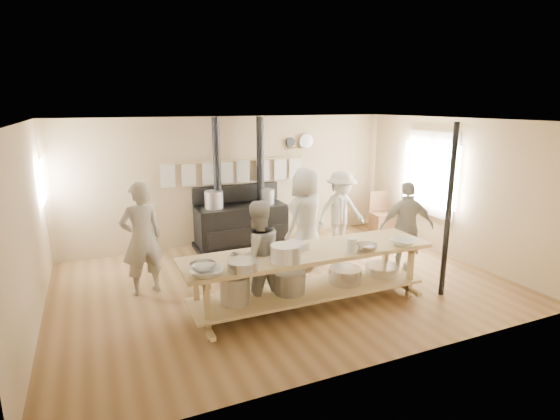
{
  "coord_description": "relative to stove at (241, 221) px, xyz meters",
  "views": [
    {
      "loc": [
        -2.69,
        -6.04,
        2.84
      ],
      "look_at": [
        0.03,
        0.2,
        1.18
      ],
      "focal_mm": 28.0,
      "sensor_mm": 36.0,
      "label": 1
    }
  ],
  "objects": [
    {
      "name": "ground",
      "position": [
        0.01,
        -2.12,
        -0.52
      ],
      "size": [
        7.0,
        7.0,
        0.0
      ],
      "primitive_type": "plane",
      "color": "brown",
      "rests_on": "ground"
    },
    {
      "name": "back_wall_shelf",
      "position": [
        1.47,
        0.32,
        1.48
      ],
      "size": [
        0.63,
        0.14,
        0.32
      ],
      "color": "tan",
      "rests_on": "ground"
    },
    {
      "name": "bowl_white_b",
      "position": [
        1.37,
        -3.35,
        0.37
      ],
      "size": [
        0.49,
        0.49,
        0.09
      ],
      "primitive_type": "imported",
      "rotation": [
        0.0,
        0.0,
        2.01
      ],
      "color": "white",
      "rests_on": "prep_table"
    },
    {
      "name": "cook_right",
      "position": [
        2.18,
        -2.44,
        0.27
      ],
      "size": [
        1.0,
        0.67,
        1.58
      ],
      "primitive_type": "imported",
      "rotation": [
        0.0,
        0.0,
        2.81
      ],
      "color": "#A19F8F",
      "rests_on": "ground"
    },
    {
      "name": "support_post",
      "position": [
        2.06,
        -3.47,
        0.78
      ],
      "size": [
        0.08,
        0.08,
        2.6
      ],
      "primitive_type": "cylinder",
      "color": "black",
      "rests_on": "ground"
    },
    {
      "name": "bowl_steel_b",
      "position": [
        0.73,
        -3.35,
        0.38
      ],
      "size": [
        0.34,
        0.34,
        0.1
      ],
      "primitive_type": "imported",
      "rotation": [
        0.0,
        0.0,
        3.06
      ],
      "color": "silver",
      "rests_on": "prep_table"
    },
    {
      "name": "bowl_white_a",
      "position": [
        -1.54,
        -3.35,
        0.38
      ],
      "size": [
        0.5,
        0.5,
        0.1
      ],
      "primitive_type": "imported",
      "rotation": [
        0.0,
        0.0,
        -0.33
      ],
      "color": "white",
      "rests_on": "prep_table"
    },
    {
      "name": "room_shell",
      "position": [
        0.01,
        -2.12,
        1.1
      ],
      "size": [
        7.0,
        7.0,
        7.0
      ],
      "color": "tan",
      "rests_on": "ground"
    },
    {
      "name": "window_right",
      "position": [
        3.48,
        -1.52,
        0.98
      ],
      "size": [
        0.09,
        1.5,
        1.65
      ],
      "color": "beige",
      "rests_on": "ground"
    },
    {
      "name": "cook_center",
      "position": [
        0.67,
        -1.59,
        0.37
      ],
      "size": [
        1.04,
        0.92,
        1.79
      ],
      "primitive_type": "imported",
      "rotation": [
        0.0,
        0.0,
        3.64
      ],
      "color": "#A19F8F",
      "rests_on": "ground"
    },
    {
      "name": "bowl_steel_a",
      "position": [
        -1.54,
        -3.18,
        0.38
      ],
      "size": [
        0.42,
        0.42,
        0.1
      ],
      "primitive_type": "imported",
      "rotation": [
        0.0,
        0.0,
        1.18
      ],
      "color": "silver",
      "rests_on": "prep_table"
    },
    {
      "name": "roasting_pan",
      "position": [
        -0.25,
        -2.94,
        0.38
      ],
      "size": [
        0.55,
        0.47,
        0.1
      ],
      "primitive_type": "cube",
      "rotation": [
        0.0,
        0.0,
        0.41
      ],
      "color": "#B2B2B7",
      "rests_on": "prep_table"
    },
    {
      "name": "cook_far_left",
      "position": [
        -2.09,
        -1.58,
        0.35
      ],
      "size": [
        0.71,
        0.54,
        1.74
      ],
      "primitive_type": "imported",
      "rotation": [
        0.0,
        0.0,
        3.36
      ],
      "color": "#A19F8F",
      "rests_on": "ground"
    },
    {
      "name": "chair",
      "position": [
        3.16,
        -0.44,
        -0.24
      ],
      "size": [
        0.48,
        0.48,
        0.94
      ],
      "rotation": [
        0.0,
        0.0,
        -0.11
      ],
      "color": "brown",
      "rests_on": "ground"
    },
    {
      "name": "towel_rail",
      "position": [
        0.01,
        0.28,
        1.03
      ],
      "size": [
        3.0,
        0.04,
        0.47
      ],
      "color": "tan",
      "rests_on": "ground"
    },
    {
      "name": "stove",
      "position": [
        0.0,
        0.0,
        0.0
      ],
      "size": [
        1.9,
        0.75,
        2.6
      ],
      "color": "black",
      "rests_on": "ground"
    },
    {
      "name": "prep_table",
      "position": [
        -0.0,
        -3.02,
        -0.0
      ],
      "size": [
        3.6,
        0.9,
        0.85
      ],
      "color": "tan",
      "rests_on": "ground"
    },
    {
      "name": "cook_by_window",
      "position": [
        1.69,
        -1.1,
        0.28
      ],
      "size": [
        1.05,
        0.63,
        1.6
      ],
      "primitive_type": "imported",
      "rotation": [
        0.0,
        0.0,
        0.03
      ],
      "color": "#A19F8F",
      "rests_on": "ground"
    },
    {
      "name": "deep_bowl_enamel",
      "position": [
        -0.5,
        -3.28,
        0.44
      ],
      "size": [
        0.47,
        0.47,
        0.22
      ],
      "primitive_type": "cylinder",
      "rotation": [
        0.0,
        0.0,
        -0.41
      ],
      "color": "white",
      "rests_on": "prep_table"
    },
    {
      "name": "mixing_bowl_large",
      "position": [
        -1.09,
        -3.35,
        0.39
      ],
      "size": [
        0.44,
        0.44,
        0.12
      ],
      "primitive_type": "cylinder",
      "rotation": [
        0.0,
        0.0,
        -0.17
      ],
      "color": "silver",
      "rests_on": "prep_table"
    },
    {
      "name": "left_opening",
      "position": [
        -3.44,
        -0.12,
        1.08
      ],
      "size": [
        0.0,
        0.9,
        0.9
      ],
      "color": "white",
      "rests_on": "ground"
    },
    {
      "name": "cook_left",
      "position": [
        -0.69,
        -2.79,
        0.27
      ],
      "size": [
        0.81,
        0.65,
        1.58
      ],
      "primitive_type": "imported",
      "rotation": [
        0.0,
        0.0,
        3.22
      ],
      "color": "#A19F8F",
      "rests_on": "ground"
    },
    {
      "name": "bucket_galv",
      "position": [
        -0.42,
        -3.35,
        0.44
      ],
      "size": [
        0.28,
        0.28,
        0.22
      ],
      "primitive_type": "cylinder",
      "rotation": [
        0.0,
        0.0,
        0.19
      ],
      "color": "gray",
      "rests_on": "prep_table"
    },
    {
      "name": "pitcher",
      "position": [
        0.48,
        -3.35,
        0.44
      ],
      "size": [
        0.17,
        0.17,
        0.21
      ],
      "primitive_type": "cylinder",
      "rotation": [
        0.0,
        0.0,
        0.31
      ],
      "color": "white",
      "rests_on": "prep_table"
    }
  ]
}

